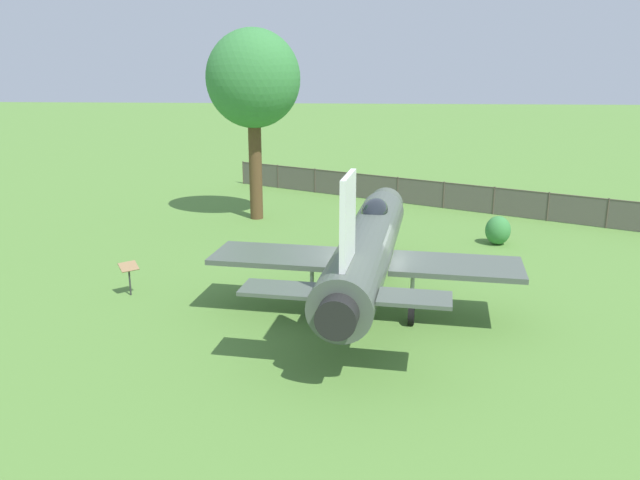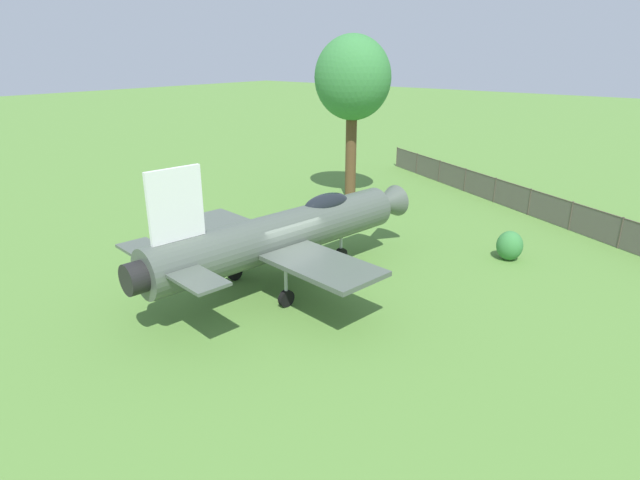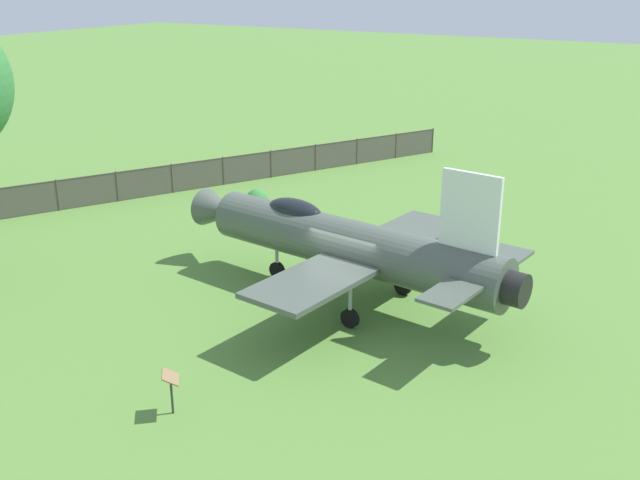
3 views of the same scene
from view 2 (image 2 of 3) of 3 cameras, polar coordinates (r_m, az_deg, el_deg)
The scene contains 6 objects.
ground_plane at distance 19.82m, azimuth -4.18°, elevation -4.79°, with size 200.00×200.00×0.00m, color #568438.
display_jet at distance 19.28m, azimuth -3.51°, elevation 0.91°, with size 9.68×12.63×5.03m.
shade_tree at distance 30.62m, azimuth 3.55°, elevation 17.06°, with size 4.52×3.86×9.19m.
perimeter_fence at distance 28.12m, azimuth 25.73°, elevation 2.48°, with size 28.89×15.22×1.45m.
shrub_near_fence at distance 23.17m, azimuth 20.00°, elevation -0.58°, with size 1.08×1.03×1.25m.
info_plaque at distance 25.64m, azimuth -16.29°, elevation 2.32°, with size 0.71×0.69×1.14m.
Camera 2 is at (12.46, -12.99, 8.29)m, focal length 29.31 mm.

